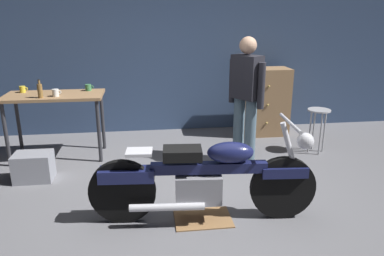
# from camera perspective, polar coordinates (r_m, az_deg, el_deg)

# --- Properties ---
(ground_plane) EXTENTS (12.00, 12.00, 0.00)m
(ground_plane) POSITION_cam_1_polar(r_m,az_deg,el_deg) (3.99, 1.43, -11.97)
(ground_plane) COLOR slate
(back_wall) EXTENTS (8.00, 0.12, 3.10)m
(back_wall) POSITION_cam_1_polar(r_m,az_deg,el_deg) (6.27, -2.53, 13.64)
(back_wall) COLOR #384C70
(back_wall) RESTS_ON ground_plane
(workbench) EXTENTS (1.30, 0.64, 0.90)m
(workbench) POSITION_cam_1_polar(r_m,az_deg,el_deg) (5.37, -20.40, 3.72)
(workbench) COLOR #99724C
(workbench) RESTS_ON ground_plane
(motorcycle) EXTENTS (2.19, 0.60, 1.00)m
(motorcycle) POSITION_cam_1_polar(r_m,az_deg,el_deg) (3.56, 2.07, -7.63)
(motorcycle) COLOR black
(motorcycle) RESTS_ON ground_plane
(person_standing) EXTENTS (0.40, 0.49, 1.67)m
(person_standing) POSITION_cam_1_polar(r_m,az_deg,el_deg) (4.89, 8.29, 5.04)
(person_standing) COLOR slate
(person_standing) RESTS_ON ground_plane
(shop_stool) EXTENTS (0.32, 0.32, 0.64)m
(shop_stool) POSITION_cam_1_polar(r_m,az_deg,el_deg) (5.59, 18.86, 1.31)
(shop_stool) COLOR #B2B2B7
(shop_stool) RESTS_ON ground_plane
(wooden_dresser) EXTENTS (0.80, 0.47, 1.10)m
(wooden_dresser) POSITION_cam_1_polar(r_m,az_deg,el_deg) (6.21, 10.90, 3.98)
(wooden_dresser) COLOR #99724C
(wooden_dresser) RESTS_ON ground_plane
(drip_tray) EXTENTS (0.56, 0.40, 0.01)m
(drip_tray) POSITION_cam_1_polar(r_m,az_deg,el_deg) (3.77, 1.68, -13.74)
(drip_tray) COLOR olive
(drip_tray) RESTS_ON ground_plane
(storage_bin) EXTENTS (0.44, 0.32, 0.34)m
(storage_bin) POSITION_cam_1_polar(r_m,az_deg,el_deg) (4.89, -23.19, -5.50)
(storage_bin) COLOR gray
(storage_bin) RESTS_ON ground_plane
(mug_green_speckled) EXTENTS (0.11, 0.08, 0.09)m
(mug_green_speckled) POSITION_cam_1_polar(r_m,az_deg,el_deg) (5.43, -15.65, 6.02)
(mug_green_speckled) COLOR #3D7F4C
(mug_green_speckled) RESTS_ON workbench
(mug_yellow_tall) EXTENTS (0.11, 0.08, 0.09)m
(mug_yellow_tall) POSITION_cam_1_polar(r_m,az_deg,el_deg) (5.62, -24.61, 5.44)
(mug_yellow_tall) COLOR yellow
(mug_yellow_tall) RESTS_ON workbench
(mug_white_ceramic) EXTENTS (0.12, 0.08, 0.10)m
(mug_white_ceramic) POSITION_cam_1_polar(r_m,az_deg,el_deg) (5.18, -20.24, 5.11)
(mug_white_ceramic) COLOR white
(mug_white_ceramic) RESTS_ON workbench
(bottle) EXTENTS (0.06, 0.06, 0.24)m
(bottle) POSITION_cam_1_polar(r_m,az_deg,el_deg) (5.16, -22.36, 5.37)
(bottle) COLOR olive
(bottle) RESTS_ON workbench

